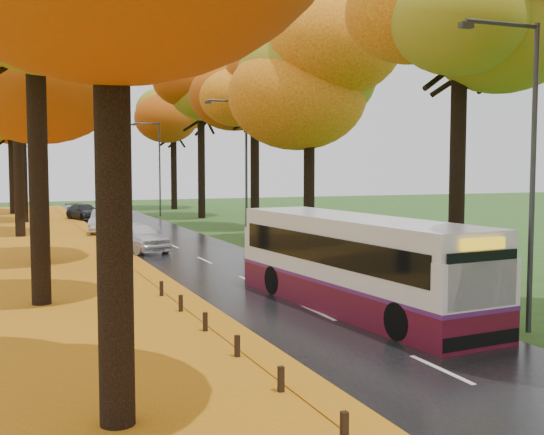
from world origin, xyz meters
TOP-DOWN VIEW (x-y plane):
  - road at (0.00, 25.00)m, footprint 6.50×90.00m
  - centre_line at (0.00, 25.00)m, footprint 0.12×90.00m
  - leaf_drift at (-3.05, 25.00)m, footprint 0.90×90.00m
  - trees_left at (-7.18, 27.06)m, footprint 9.20×74.00m
  - trees_right at (7.19, 26.91)m, footprint 9.30×74.20m
  - bollard_row at (-3.70, 4.70)m, footprint 0.11×23.51m
  - streetlamp_near at (3.95, 8.00)m, footprint 2.45×0.18m
  - streetlamp_mid at (3.95, 30.00)m, footprint 2.45×0.18m
  - streetlamp_far at (3.95, 52.00)m, footprint 2.45×0.18m
  - bus at (1.25, 12.08)m, footprint 3.38×10.81m
  - car_white at (-2.19, 28.38)m, footprint 2.97×4.74m
  - car_silver at (-2.35, 38.87)m, footprint 2.64×4.72m
  - car_dark at (-2.35, 50.24)m, footprint 2.96×4.57m

SIDE VIEW (x-z plane):
  - road at x=0.00m, z-range 0.00..0.04m
  - leaf_drift at x=-3.05m, z-range 0.04..0.05m
  - centre_line at x=0.00m, z-range 0.04..0.05m
  - bollard_row at x=-3.70m, z-range 0.00..0.52m
  - car_dark at x=-2.35m, z-range 0.04..1.27m
  - car_silver at x=-2.35m, z-range 0.04..1.51m
  - car_white at x=-2.19m, z-range 0.04..1.54m
  - bus at x=1.25m, z-range 0.11..2.90m
  - streetlamp_near at x=3.95m, z-range 0.71..8.71m
  - streetlamp_mid at x=3.95m, z-range 0.71..8.71m
  - streetlamp_far at x=3.95m, z-range 0.71..8.71m
  - trees_left at x=-7.18m, z-range 2.59..16.48m
  - trees_right at x=7.19m, z-range 2.71..16.67m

